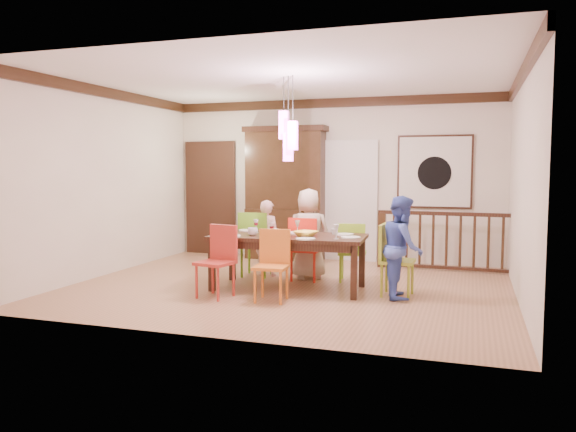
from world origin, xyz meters
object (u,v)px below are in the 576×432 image
(chair_end_right, at_px, (398,255))
(person_far_left, at_px, (267,238))
(china_hutch, at_px, (285,193))
(balustrade, at_px, (447,240))
(dining_table, at_px, (288,241))
(person_far_mid, at_px, (309,234))
(chair_far_left, at_px, (257,239))
(person_end_right, at_px, (402,247))

(chair_end_right, height_order, person_far_left, person_far_left)
(china_hutch, height_order, balustrade, china_hutch)
(dining_table, height_order, balustrade, balustrade)
(person_far_left, relative_size, person_far_mid, 0.86)
(chair_end_right, xyz_separation_m, person_far_mid, (-1.42, 0.75, 0.14))
(chair_far_left, relative_size, person_end_right, 0.76)
(chair_far_left, distance_m, china_hutch, 1.83)
(dining_table, bearing_deg, chair_far_left, 132.28)
(china_hutch, bearing_deg, person_far_left, -81.24)
(chair_far_left, relative_size, person_far_left, 0.85)
(dining_table, distance_m, person_far_mid, 0.81)
(balustrade, xyz_separation_m, person_far_mid, (-1.95, -1.30, 0.18))
(china_hutch, relative_size, person_far_left, 2.05)
(person_end_right, bearing_deg, dining_table, 77.73)
(balustrade, height_order, person_end_right, person_end_right)
(dining_table, xyz_separation_m, person_far_mid, (0.06, 0.81, 0.02))
(dining_table, distance_m, chair_far_left, 1.06)
(china_hutch, xyz_separation_m, person_far_mid, (0.92, -1.64, -0.53))
(dining_table, height_order, person_far_left, person_far_left)
(chair_far_left, height_order, person_end_right, person_end_right)
(chair_end_right, distance_m, person_end_right, 0.16)
(chair_far_left, bearing_deg, person_far_mid, -179.04)
(person_far_mid, bearing_deg, person_end_right, 128.74)
(chair_far_left, bearing_deg, dining_table, 131.81)
(balustrade, relative_size, person_far_left, 1.89)
(balustrade, bearing_deg, person_far_left, -151.36)
(balustrade, bearing_deg, chair_far_left, -151.58)
(dining_table, relative_size, chair_far_left, 2.15)
(balustrade, bearing_deg, person_far_mid, -144.25)
(chair_far_left, distance_m, person_far_mid, 0.82)
(balustrade, bearing_deg, person_end_right, -100.09)
(person_far_left, bearing_deg, chair_end_right, 170.72)
(balustrade, bearing_deg, chair_end_right, -102.34)
(dining_table, bearing_deg, person_far_left, 123.74)
(chair_far_left, height_order, person_far_mid, person_far_mid)
(chair_end_right, relative_size, person_far_mid, 0.69)
(chair_end_right, bearing_deg, person_far_mid, 64.35)
(china_hutch, bearing_deg, chair_far_left, -86.53)
(dining_table, bearing_deg, balustrade, 42.94)
(person_far_mid, bearing_deg, person_far_left, -21.48)
(chair_far_left, distance_m, chair_end_right, 2.34)
(person_far_left, xyz_separation_m, person_end_right, (2.15, -0.83, 0.07))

